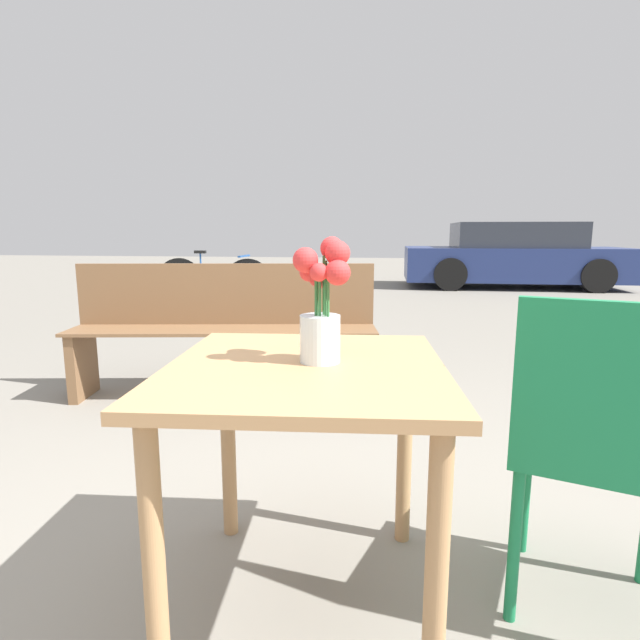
# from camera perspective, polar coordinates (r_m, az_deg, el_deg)

# --- Properties ---
(ground_plane) EXTENTS (40.00, 40.00, 0.00)m
(ground_plane) POSITION_cam_1_polar(r_m,az_deg,el_deg) (1.65, -1.48, -29.53)
(ground_plane) COLOR gray
(table_front) EXTENTS (0.78, 0.83, 0.71)m
(table_front) POSITION_cam_1_polar(r_m,az_deg,el_deg) (1.35, -1.59, -9.81)
(table_front) COLOR tan
(table_front) RESTS_ON ground_plane
(flower_vase) EXTENTS (0.15, 0.14, 0.33)m
(flower_vase) POSITION_cam_1_polar(r_m,az_deg,el_deg) (1.31, 0.19, 1.27)
(flower_vase) COLOR silver
(flower_vase) RESTS_ON table_front
(cafe_chair) EXTENTS (0.51, 0.51, 0.90)m
(cafe_chair) POSITION_cam_1_polar(r_m,az_deg,el_deg) (1.50, 29.01, -11.90)
(cafe_chair) COLOR #197A47
(cafe_chair) RESTS_ON ground_plane
(bench_near) EXTENTS (1.97, 0.66, 0.85)m
(bench_near) POSITION_cam_1_polar(r_m,az_deg,el_deg) (3.29, -10.79, -0.25)
(bench_near) COLOR brown
(bench_near) RESTS_ON ground_plane
(bicycle) EXTENTS (1.70, 0.44, 0.80)m
(bicycle) POSITION_cam_1_polar(r_m,az_deg,el_deg) (7.20, -12.04, 4.27)
(bicycle) COLOR black
(bicycle) RESTS_ON ground_plane
(parked_car) EXTENTS (4.11, 1.79, 1.24)m
(parked_car) POSITION_cam_1_polar(r_m,az_deg,el_deg) (10.41, 21.18, 6.77)
(parked_car) COLOR navy
(parked_car) RESTS_ON ground_plane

